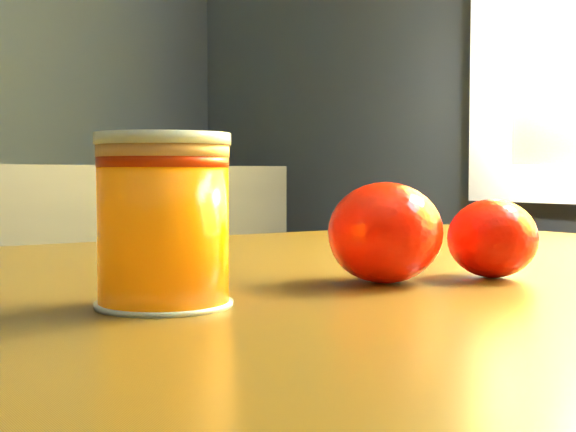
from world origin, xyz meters
TOP-DOWN VIEW (x-y plane):
  - juice_glass at (0.87, 0.29)m, footprint 0.07×0.07m
  - orange_front at (1.03, 0.28)m, footprint 0.08×0.08m
  - orange_back at (1.03, 0.29)m, footprint 0.09×0.09m
  - orange_extra at (1.11, 0.26)m, footprint 0.07×0.07m

SIDE VIEW (x-z plane):
  - orange_extra at x=1.11m, z-range 0.81..0.87m
  - orange_back at x=1.03m, z-range 0.81..0.87m
  - orange_front at x=1.03m, z-range 0.81..0.88m
  - juice_glass at x=0.87m, z-range 0.81..0.91m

